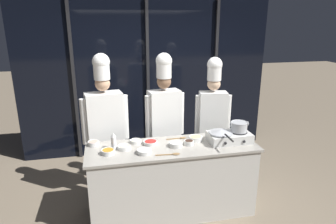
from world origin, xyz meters
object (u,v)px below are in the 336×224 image
prep_bowl_carrots (108,151)px  serving_spoon_solid (180,138)px  chef_head (105,118)px  chef_line (213,111)px  frying_pan (221,131)px  stock_pot (239,126)px  squeeze_bottle_clear (114,142)px  chef_sous (164,113)px  portable_stove (229,137)px  serving_spoon_slotted (173,154)px  prep_bowl_rice (176,144)px  prep_bowl_chicken (124,147)px  prep_bowl_noodles (136,141)px  prep_bowl_soy_glaze (189,142)px  prep_bowl_onion (144,151)px  prep_bowl_ginger (196,138)px  prep_bowl_shrimp (94,143)px  prep_bowl_bell_pepper (150,142)px

prep_bowl_carrots → serving_spoon_solid: prep_bowl_carrots is taller
chef_head → chef_line: (1.49, 0.01, -0.01)m
frying_pan → serving_spoon_solid: size_ratio=2.00×
stock_pot → serving_spoon_solid: stock_pot is taller
squeeze_bottle_clear → chef_sous: bearing=38.5°
portable_stove → serving_spoon_slotted: bearing=-164.2°
frying_pan → chef_sous: bearing=131.4°
portable_stove → prep_bowl_rice: size_ratio=3.21×
chef_line → stock_pot: bearing=109.9°
squeeze_bottle_clear → prep_bowl_chicken: 0.14m
chef_line → serving_spoon_solid: bearing=44.4°
prep_bowl_noodles → prep_bowl_soy_glaze: 0.65m
serving_spoon_solid → prep_bowl_carrots: bearing=-163.5°
prep_bowl_onion → chef_sous: size_ratio=0.09×
prep_bowl_rice → prep_bowl_soy_glaze: size_ratio=1.37×
serving_spoon_slotted → chef_sous: bearing=85.0°
prep_bowl_ginger → serving_spoon_slotted: size_ratio=0.61×
prep_bowl_shrimp → prep_bowl_rice: bearing=-14.2°
stock_pot → chef_sous: size_ratio=0.12×
prep_bowl_chicken → prep_bowl_rice: bearing=-5.1°
frying_pan → prep_bowl_bell_pepper: size_ratio=2.93×
prep_bowl_noodles → serving_spoon_solid: bearing=2.5°
prep_bowl_noodles → chef_sous: (0.44, 0.44, 0.20)m
prep_bowl_shrimp → chef_line: chef_line is taller
stock_pot → prep_bowl_noodles: size_ratio=1.65×
prep_bowl_rice → prep_bowl_bell_pepper: (-0.28, 0.13, -0.01)m
serving_spoon_solid → chef_head: 1.02m
prep_bowl_chicken → prep_bowl_soy_glaze: prep_bowl_soy_glaze is taller
prep_bowl_soy_glaze → serving_spoon_solid: (-0.05, 0.21, -0.03)m
portable_stove → prep_bowl_rice: 0.68m
squeeze_bottle_clear → prep_bowl_shrimp: size_ratio=1.46×
portable_stove → serving_spoon_slotted: size_ratio=1.84×
prep_bowl_rice → prep_bowl_noodles: 0.50m
frying_pan → serving_spoon_slotted: size_ratio=1.82×
squeeze_bottle_clear → chef_line: chef_line is taller
prep_bowl_soy_glaze → prep_bowl_ginger: bearing=43.3°
serving_spoon_slotted → prep_bowl_noodles: bearing=131.5°
stock_pot → chef_line: 0.63m
serving_spoon_solid → prep_bowl_soy_glaze: bearing=-76.1°
prep_bowl_chicken → prep_bowl_onion: size_ratio=0.92×
serving_spoon_solid → squeeze_bottle_clear: bearing=-170.0°
prep_bowl_chicken → prep_bowl_carrots: (-0.19, -0.09, 0.00)m
squeeze_bottle_clear → prep_bowl_shrimp: (-0.23, 0.16, -0.06)m
prep_bowl_shrimp → serving_spoon_slotted: prep_bowl_shrimp is taller
portable_stove → prep_bowl_bell_pepper: 0.97m
frying_pan → prep_bowl_noodles: (-1.01, 0.20, -0.12)m
prep_bowl_rice → serving_spoon_solid: prep_bowl_rice is taller
stock_pot → chef_line: (-0.11, 0.62, 0.01)m
serving_spoon_solid → chef_sous: chef_sous is taller
prep_bowl_chicken → serving_spoon_slotted: (0.52, -0.26, -0.02)m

